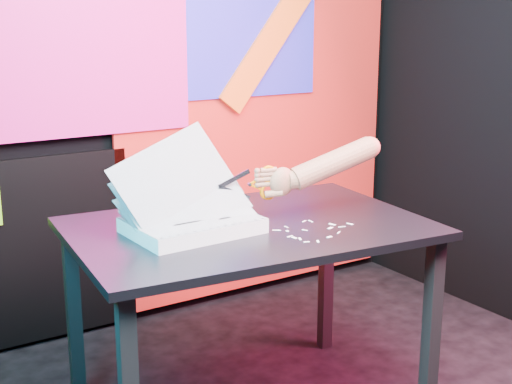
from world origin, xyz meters
TOP-DOWN VIEW (x-y plane):
  - room at (0.00, 0.00)m, footprint 3.01×3.01m
  - backdrop at (0.06, 1.46)m, footprint 2.88×0.05m
  - work_table at (-0.05, 0.46)m, footprint 1.32×0.95m
  - printout_stack at (-0.27, 0.48)m, footprint 0.50×0.33m
  - scissors at (0.02, 0.46)m, footprint 0.22×0.06m
  - hand_forearm at (0.25, 0.41)m, footprint 0.48×0.16m
  - paper_clippings at (0.10, 0.26)m, footprint 0.28×0.23m

SIDE VIEW (x-z plane):
  - work_table at x=-0.05m, z-range 0.29..1.04m
  - paper_clippings at x=0.10m, z-range 0.75..0.75m
  - printout_stack at x=-0.27m, z-range 0.59..0.98m
  - scissors at x=0.02m, z-range 0.83..0.95m
  - hand_forearm at x=0.25m, z-range 0.84..1.04m
  - backdrop at x=0.06m, z-range -0.08..2.00m
  - room at x=0.00m, z-range 0.00..2.71m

